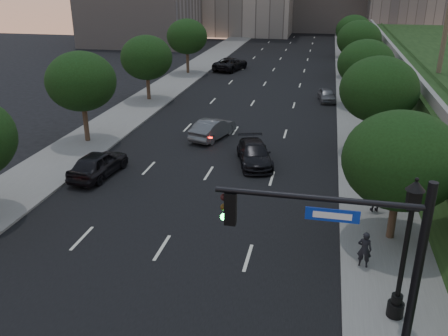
% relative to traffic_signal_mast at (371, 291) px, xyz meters
% --- Properties ---
extents(ground, '(160.00, 160.00, 0.00)m').
position_rel_traffic_signal_mast_xyz_m(ground, '(-8.38, 1.46, -3.67)').
color(ground, black).
rests_on(ground, ground).
extents(road_surface, '(16.00, 140.00, 0.02)m').
position_rel_traffic_signal_mast_xyz_m(road_surface, '(-8.38, 31.46, -3.66)').
color(road_surface, black).
rests_on(road_surface, ground).
extents(sidewalk_right, '(4.50, 140.00, 0.15)m').
position_rel_traffic_signal_mast_xyz_m(sidewalk_right, '(1.87, 31.46, -3.60)').
color(sidewalk_right, slate).
rests_on(sidewalk_right, ground).
extents(sidewalk_left, '(4.50, 140.00, 0.15)m').
position_rel_traffic_signal_mast_xyz_m(sidewalk_left, '(-18.63, 31.46, -3.60)').
color(sidewalk_left, slate).
rests_on(sidewalk_left, ground).
extents(parapet_wall, '(0.35, 90.00, 0.70)m').
position_rel_traffic_signal_mast_xyz_m(parapet_wall, '(5.12, 29.46, 0.68)').
color(parapet_wall, slate).
rests_on(parapet_wall, embankment).
extents(office_block_filler, '(18.00, 16.00, 14.00)m').
position_rel_traffic_signal_mast_xyz_m(office_block_filler, '(-34.38, 71.46, 3.33)').
color(office_block_filler, gray).
rests_on(office_block_filler, ground).
extents(tree_right_a, '(5.20, 5.20, 6.24)m').
position_rel_traffic_signal_mast_xyz_m(tree_right_a, '(1.92, 9.46, 0.35)').
color(tree_right_a, '#38281C').
rests_on(tree_right_a, ground).
extents(tree_right_b, '(5.20, 5.20, 6.74)m').
position_rel_traffic_signal_mast_xyz_m(tree_right_b, '(1.92, 21.46, 0.84)').
color(tree_right_b, '#38281C').
rests_on(tree_right_b, ground).
extents(tree_right_c, '(5.20, 5.20, 6.24)m').
position_rel_traffic_signal_mast_xyz_m(tree_right_c, '(1.92, 34.46, 0.35)').
color(tree_right_c, '#38281C').
rests_on(tree_right_c, ground).
extents(tree_right_d, '(5.20, 5.20, 6.74)m').
position_rel_traffic_signal_mast_xyz_m(tree_right_d, '(1.92, 48.46, 0.84)').
color(tree_right_d, '#38281C').
rests_on(tree_right_d, ground).
extents(tree_right_e, '(5.20, 5.20, 6.24)m').
position_rel_traffic_signal_mast_xyz_m(tree_right_e, '(1.92, 63.46, 0.35)').
color(tree_right_e, '#38281C').
rests_on(tree_right_e, ground).
extents(tree_left_b, '(5.00, 5.00, 6.71)m').
position_rel_traffic_signal_mast_xyz_m(tree_left_b, '(-18.68, 19.46, 0.90)').
color(tree_left_b, '#38281C').
rests_on(tree_left_b, ground).
extents(tree_left_c, '(5.00, 5.00, 6.34)m').
position_rel_traffic_signal_mast_xyz_m(tree_left_c, '(-18.68, 32.46, 0.53)').
color(tree_left_c, '#38281C').
rests_on(tree_left_c, ground).
extents(tree_left_d, '(5.00, 5.00, 6.71)m').
position_rel_traffic_signal_mast_xyz_m(tree_left_d, '(-18.68, 46.46, 0.90)').
color(tree_left_d, '#38281C').
rests_on(tree_left_d, ground).
extents(traffic_signal_mast, '(5.68, 0.56, 7.00)m').
position_rel_traffic_signal_mast_xyz_m(traffic_signal_mast, '(0.00, 0.00, 0.00)').
color(traffic_signal_mast, black).
rests_on(traffic_signal_mast, ground).
extents(street_lamp, '(0.64, 0.64, 5.62)m').
position_rel_traffic_signal_mast_xyz_m(street_lamp, '(1.47, 3.64, -1.04)').
color(street_lamp, black).
rests_on(street_lamp, ground).
extents(sedan_near_left, '(2.42, 4.95, 1.63)m').
position_rel_traffic_signal_mast_xyz_m(sedan_near_left, '(-14.97, 13.69, -2.86)').
color(sedan_near_left, black).
rests_on(sedan_near_left, ground).
extents(sedan_mid_left, '(2.91, 4.92, 1.53)m').
position_rel_traffic_signal_mast_xyz_m(sedan_mid_left, '(-9.72, 22.32, -2.91)').
color(sedan_mid_left, '#4D4F53').
rests_on(sedan_mid_left, ground).
extents(sedan_far_left, '(4.24, 6.46, 1.65)m').
position_rel_traffic_signal_mast_xyz_m(sedan_far_left, '(-13.90, 49.97, -2.85)').
color(sedan_far_left, black).
rests_on(sedan_far_left, ground).
extents(sedan_near_right, '(3.31, 5.26, 1.42)m').
position_rel_traffic_signal_mast_xyz_m(sedan_near_right, '(-5.82, 17.69, -2.96)').
color(sedan_near_right, black).
rests_on(sedan_near_right, ground).
extents(sedan_far_right, '(2.07, 3.93, 1.27)m').
position_rel_traffic_signal_mast_xyz_m(sedan_far_right, '(-1.38, 35.79, -3.04)').
color(sedan_far_right, '#53555A').
rests_on(sedan_far_right, ground).
extents(pedestrian_a, '(0.66, 0.50, 1.62)m').
position_rel_traffic_signal_mast_xyz_m(pedestrian_a, '(0.52, 6.68, -2.71)').
color(pedestrian_a, black).
rests_on(pedestrian_a, sidewalk_right).
extents(pedestrian_b, '(0.88, 0.72, 1.69)m').
position_rel_traffic_signal_mast_xyz_m(pedestrian_b, '(1.89, 12.83, -2.68)').
color(pedestrian_b, black).
rests_on(pedestrian_b, sidewalk_right).
extents(pedestrian_c, '(1.07, 0.64, 1.71)m').
position_rel_traffic_signal_mast_xyz_m(pedestrian_c, '(1.42, 12.02, -2.67)').
color(pedestrian_c, black).
rests_on(pedestrian_c, sidewalk_right).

